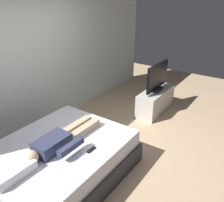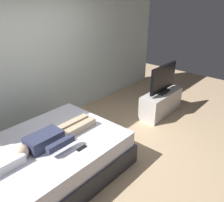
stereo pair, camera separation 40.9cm
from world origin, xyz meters
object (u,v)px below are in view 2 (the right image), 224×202
(remote, at_px, (82,148))
(tv_stand, at_px, (161,103))
(bed, at_px, (52,157))
(person, at_px, (53,137))
(pillow, at_px, (0,162))
(tv, at_px, (163,79))

(remote, relative_size, tv_stand, 0.14)
(bed, bearing_deg, person, -61.82)
(pillow, distance_m, tv, 3.34)
(remote, bearing_deg, person, 110.47)
(tv, bearing_deg, bed, 174.79)
(bed, bearing_deg, tv, -5.21)
(pillow, xyz_separation_m, person, (0.71, -0.05, 0.02))
(bed, xyz_separation_m, tv, (2.64, -0.24, 0.52))
(person, xyz_separation_m, remote, (0.15, -0.40, -0.07))
(remote, bearing_deg, tv, 5.07)
(remote, height_order, tv_stand, remote)
(bed, height_order, tv, tv)
(pillow, bearing_deg, tv_stand, -4.14)
(person, relative_size, tv_stand, 1.15)
(pillow, distance_m, person, 0.72)
(remote, xyz_separation_m, tv, (2.46, 0.22, 0.24))
(tv, bearing_deg, pillow, 175.86)
(pillow, height_order, person, person)
(bed, height_order, tv_stand, bed)
(person, height_order, tv_stand, person)
(person, distance_m, tv, 2.62)
(bed, distance_m, tv_stand, 2.65)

